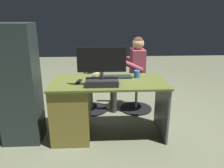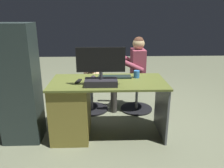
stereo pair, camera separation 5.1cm
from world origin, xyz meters
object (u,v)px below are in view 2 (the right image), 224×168
Objects in this scene: office_chair_teddy at (92,95)px; person at (132,69)px; visitor_chair at (137,94)px; monitor at (101,73)px; cup at (137,74)px; teddy_bear at (91,74)px; tv_remote at (78,81)px; computer_mouse at (93,77)px; keyboard at (115,77)px; desk at (79,107)px.

office_chair_teddy is 0.78m from person.
office_chair_teddy is 0.73m from visitor_chair.
monitor is 1.06× the size of visitor_chair.
cup is 0.18× the size of visitor_chair.
teddy_bear is (-0.00, -0.01, 0.35)m from office_chair_teddy.
monitor reaches higher than tv_remote.
monitor is at bearing 109.93° from computer_mouse.
visitor_chair is at bearing -99.97° from cup.
computer_mouse is at bearing 1.45° from cup.
computer_mouse is 0.86m from person.
office_chair_teddy is (0.62, -0.63, -0.51)m from cup.
computer_mouse is 0.56m from cup.
keyboard is at bearing 63.23° from person.
person reaches higher than desk.
computer_mouse is 0.08× the size of person.
teddy_bear reaches higher than tv_remote.
computer_mouse is at bearing 95.85° from office_chair_teddy.
cup reaches higher than office_chair_teddy.
visitor_chair is (-0.85, -0.75, -0.12)m from desk.
person reaches higher than cup.
desk is 1.14m from visitor_chair.
tv_remote is 0.82m from teddy_bear.
monitor is 5.72× the size of computer_mouse.
office_chair_teddy is at bearing -84.15° from computer_mouse.
person is at bearing -123.59° from tv_remote.
visitor_chair is at bearing -126.67° from tv_remote.
tv_remote is at bearing 21.45° from keyboard.
computer_mouse is (0.10, -0.28, -0.13)m from monitor.
teddy_bear is at bearing -84.26° from computer_mouse.
cup is 0.80m from visitor_chair.
person reaches higher than office_chair_teddy.
office_chair_teddy is at bearing -98.84° from desk.
cup is 0.75m from tv_remote.
teddy_bear is 0.65m from person.
person is (-0.65, 0.01, 0.43)m from office_chair_teddy.
office_chair_teddy is at bearing -79.70° from monitor.
keyboard is 4.38× the size of computer_mouse.
tv_remote reaches higher than desk.
desk is 0.78m from office_chair_teddy.
keyboard is 1.17× the size of teddy_bear.
desk is 2.57× the size of monitor.
person is (-0.76, -0.75, 0.30)m from desk.
computer_mouse is 1.03m from visitor_chair.
keyboard reaches higher than tv_remote.
person is at bearing -1.06° from visitor_chair.
keyboard is 0.81× the size of visitor_chair.
person reaches higher than computer_mouse.
monitor reaches higher than visitor_chair.
person is at bearing -135.50° from desk.
desk is at bearing 41.47° from visitor_chair.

